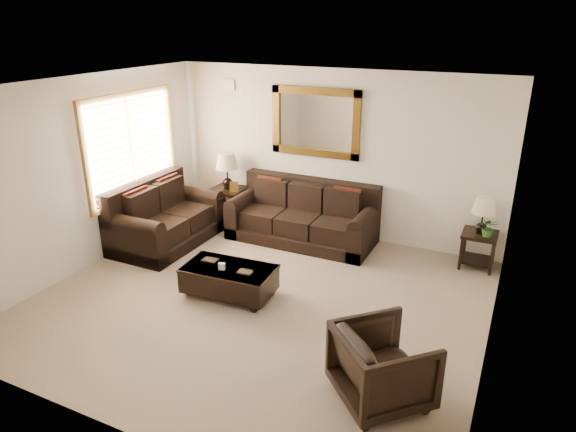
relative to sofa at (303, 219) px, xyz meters
The scene contains 11 objects.
room 2.29m from the sofa, 81.78° to the right, with size 5.51×5.01×2.71m.
window 2.92m from the sofa, 154.63° to the right, with size 0.07×1.96×1.66m.
mirror 1.56m from the sofa, 90.00° to the left, with size 1.50×0.06×1.10m.
air_vent 2.60m from the sofa, 164.68° to the left, with size 0.25×0.02×0.18m, color #999999.
sofa is the anchor object (origin of this frame).
loveseat 2.25m from the sofa, 151.20° to the right, with size 1.06×1.79×1.01m.
end_table_left 1.58m from the sofa, behind, with size 0.57×0.57×1.25m.
end_table_right 2.72m from the sofa, ahead, with size 0.49×0.49×1.07m.
coffee_table 2.09m from the sofa, 93.52° to the right, with size 1.23×0.72×0.50m.
armchair 3.85m from the sofa, 54.92° to the right, with size 0.80×0.75×0.82m, color black.
potted_plant 2.82m from the sofa, ahead, with size 0.25×0.28×0.22m, color #2B571E.
Camera 1 is at (2.82, -5.06, 3.42)m, focal length 32.00 mm.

